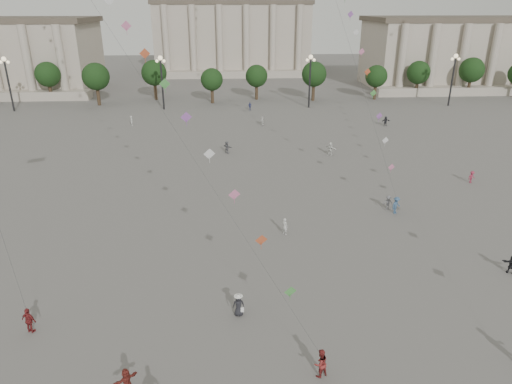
{
  "coord_description": "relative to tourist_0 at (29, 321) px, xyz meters",
  "views": [
    {
      "loc": [
        -1.78,
        -24.13,
        19.94
      ],
      "look_at": [
        0.42,
        12.0,
        5.04
      ],
      "focal_mm": 32.0,
      "sensor_mm": 36.0,
      "label": 1
    }
  ],
  "objects": [
    {
      "name": "person_crowd_4",
      "position": [
        19.29,
        54.36,
        -0.08
      ],
      "size": [
        1.27,
        1.57,
        1.67
      ],
      "primitive_type": "imported",
      "rotation": [
        0.0,
        0.0,
        4.13
      ],
      "color": "silver",
      "rests_on": "ground"
    },
    {
      "name": "kite_flyer_1",
      "position": [
        30.23,
        16.63,
        -0.01
      ],
      "size": [
        1.35,
        1.24,
        1.82
      ],
      "primitive_type": "imported",
      "rotation": [
        0.0,
        0.0,
        0.64
      ],
      "color": "#36557A",
      "rests_on": "ground"
    },
    {
      "name": "tree_row",
      "position": [
        15.06,
        77.05,
        4.48
      ],
      "size": [
        137.12,
        5.12,
        8.0
      ],
      "color": "#322419",
      "rests_on": "ground"
    },
    {
      "name": "person_crowd_9",
      "position": [
        41.04,
        52.75,
        -0.07
      ],
      "size": [
        1.62,
        0.7,
        1.69
      ],
      "primitive_type": "imported",
      "rotation": [
        0.0,
        0.0,
        0.13
      ],
      "color": "black",
      "rests_on": "ground"
    },
    {
      "name": "person_crowd_10",
      "position": [
        -3.96,
        55.79,
        -0.06
      ],
      "size": [
        0.56,
        0.71,
        1.72
      ],
      "primitive_type": "imported",
      "rotation": [
        0.0,
        0.0,
        1.83
      ],
      "color": "silver",
      "rests_on": "ground"
    },
    {
      "name": "tourist_0",
      "position": [
        0.0,
        0.0,
        0.0
      ],
      "size": [
        1.16,
        0.81,
        1.83
      ],
      "primitive_type": "imported",
      "rotation": [
        0.0,
        0.0,
        2.77
      ],
      "color": "maroon",
      "rests_on": "ground"
    },
    {
      "name": "lamp_post_far_east",
      "position": [
        60.06,
        69.05,
        6.43
      ],
      "size": [
        2.0,
        0.9,
        10.65
      ],
      "color": "#262628",
      "rests_on": "ground"
    },
    {
      "name": "ground",
      "position": [
        15.06,
        -0.95,
        -0.92
      ],
      "size": [
        360.0,
        360.0,
        0.0
      ],
      "primitive_type": "plane",
      "color": "#5E5B59",
      "rests_on": "ground"
    },
    {
      "name": "person_crowd_7",
      "position": [
        27.66,
        36.58,
        0.01
      ],
      "size": [
        1.55,
        1.65,
        1.85
      ],
      "primitive_type": "imported",
      "rotation": [
        0.0,
        0.0,
        2.29
      ],
      "color": "silver",
      "rests_on": "ground"
    },
    {
      "name": "person_crowd_3",
      "position": [
        35.55,
        4.98,
        -0.11
      ],
      "size": [
        1.51,
        1.2,
        1.6
      ],
      "primitive_type": "imported",
      "rotation": [
        0.0,
        0.0,
        2.58
      ],
      "color": "black",
      "rests_on": "ground"
    },
    {
      "name": "lamp_post_far_west",
      "position": [
        -29.94,
        69.05,
        6.43
      ],
      "size": [
        2.0,
        0.9,
        10.65
      ],
      "color": "#262628",
      "rests_on": "ground"
    },
    {
      "name": "person_crowd_0",
      "position": [
        17.64,
        67.05,
        -0.09
      ],
      "size": [
        1.04,
        0.65,
        1.65
      ],
      "primitive_type": "imported",
      "rotation": [
        0.0,
        0.0,
        0.27
      ],
      "color": "navy",
      "rests_on": "ground"
    },
    {
      "name": "person_crowd_8",
      "position": [
        42.33,
        24.63,
        -0.17
      ],
      "size": [
        1.09,
        0.84,
        1.49
      ],
      "primitive_type": "imported",
      "rotation": [
        0.0,
        0.0,
        0.35
      ],
      "color": "#932840",
      "rests_on": "ground"
    },
    {
      "name": "hat_person",
      "position": [
        13.66,
        0.94,
        -0.05
      ],
      "size": [
        0.84,
        0.6,
        1.69
      ],
      "color": "black",
      "rests_on": "ground"
    },
    {
      "name": "lamp_post_mid_east",
      "position": [
        30.06,
        69.05,
        6.43
      ],
      "size": [
        2.0,
        0.9,
        10.65
      ],
      "color": "#262628",
      "rests_on": "ground"
    },
    {
      "name": "person_crowd_6",
      "position": [
        29.75,
        17.67,
        -0.15
      ],
      "size": [
        1.13,
        0.89,
        1.53
      ],
      "primitive_type": "imported",
      "rotation": [
        0.0,
        0.0,
        5.92
      ],
      "color": "slate",
      "rests_on": "ground"
    },
    {
      "name": "person_crowd_13",
      "position": [
        18.27,
        12.72,
        -0.09
      ],
      "size": [
        0.69,
        0.72,
        1.65
      ],
      "primitive_type": "imported",
      "rotation": [
        0.0,
        0.0,
        2.27
      ],
      "color": "beige",
      "rests_on": "ground"
    },
    {
      "name": "kite_flyer_0",
      "position": [
        18.21,
        -4.92,
        -0.01
      ],
      "size": [
        1.1,
        1.0,
        1.82
      ],
      "primitive_type": "imported",
      "rotation": [
        0.0,
        0.0,
        3.58
      ],
      "color": "maroon",
      "rests_on": "ground"
    },
    {
      "name": "hall_central",
      "position": [
        15.06,
        128.27,
        13.31
      ],
      "size": [
        48.3,
        34.3,
        35.5
      ],
      "color": "#A89F8D",
      "rests_on": "ground"
    },
    {
      "name": "person_crowd_12",
      "position": [
        12.94,
        38.34,
        -0.04
      ],
      "size": [
        1.51,
        1.53,
        1.76
      ],
      "primitive_type": "imported",
      "rotation": [
        0.0,
        0.0,
        2.34
      ],
      "color": "slate",
      "rests_on": "ground"
    },
    {
      "name": "lamp_post_mid_west",
      "position": [
        0.06,
        69.05,
        6.43
      ],
      "size": [
        2.0,
        0.9,
        10.65
      ],
      "color": "#262628",
      "rests_on": "ground"
    },
    {
      "name": "tourist_2",
      "position": [
        7.32,
        -5.44,
        -0.14
      ],
      "size": [
        1.42,
        1.25,
        1.56
      ],
      "primitive_type": "imported",
      "rotation": [
        0.0,
        0.0,
        3.81
      ],
      "color": "maroon",
      "rests_on": "ground"
    }
  ]
}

